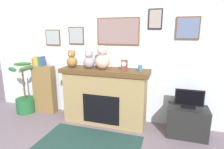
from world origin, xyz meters
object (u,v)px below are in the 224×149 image
at_px(bookshelf, 44,88).
at_px(candle_jar, 140,68).
at_px(tv_stand, 187,122).
at_px(mantel_clock, 124,65).
at_px(potted_plant, 25,100).
at_px(teddy_bear_brown, 102,58).
at_px(fireplace, 105,96).
at_px(teddy_bear_cream, 72,59).
at_px(teddy_bear_grey, 89,60).
at_px(television, 189,99).

relative_size(bookshelf, candle_jar, 11.36).
distance_m(tv_stand, mantel_clock, 1.43).
distance_m(potted_plant, teddy_bear_brown, 2.03).
height_order(fireplace, teddy_bear_cream, teddy_bear_cream).
height_order(candle_jar, teddy_bear_grey, teddy_bear_grey).
relative_size(potted_plant, tv_stand, 1.69).
bearing_deg(teddy_bear_brown, tv_stand, -1.73).
height_order(bookshelf, teddy_bear_cream, teddy_bear_cream).
bearing_deg(mantel_clock, potted_plant, -177.99).
bearing_deg(potted_plant, television, 0.53).
relative_size(potted_plant, mantel_clock, 5.89).
distance_m(bookshelf, tv_stand, 2.92).
bearing_deg(teddy_bear_brown, television, -1.78).
bearing_deg(fireplace, tv_stand, -2.47).
distance_m(fireplace, teddy_bear_brown, 0.72).
xyz_separation_m(tv_stand, teddy_bear_grey, (-1.80, 0.05, 0.96)).
height_order(potted_plant, teddy_bear_brown, teddy_bear_brown).
bearing_deg(teddy_bear_cream, tv_stand, -1.23).
bearing_deg(candle_jar, potted_plant, -178.19).
bearing_deg(teddy_bear_cream, potted_plant, -176.14).
height_order(television, teddy_bear_brown, teddy_bear_brown).
xyz_separation_m(mantel_clock, teddy_bear_brown, (-0.41, 0.00, 0.10)).
relative_size(mantel_clock, teddy_bear_cream, 0.56).
relative_size(potted_plant, television, 2.41).
distance_m(candle_jar, teddy_bear_brown, 0.71).
xyz_separation_m(television, candle_jar, (-0.83, 0.05, 0.47)).
xyz_separation_m(bookshelf, teddy_bear_cream, (0.74, -0.05, 0.66)).
bearing_deg(fireplace, mantel_clock, -2.87).
bearing_deg(candle_jar, fireplace, 178.46).
bearing_deg(teddy_bear_brown, candle_jar, 0.05).
relative_size(television, candle_jar, 4.15).
xyz_separation_m(tv_stand, teddy_bear_cream, (-2.16, 0.05, 0.96)).
height_order(potted_plant, candle_jar, candle_jar).
bearing_deg(teddy_bear_grey, teddy_bear_brown, -0.03).
distance_m(fireplace, mantel_clock, 0.72).
relative_size(mantel_clock, teddy_bear_grey, 0.54).
bearing_deg(teddy_bear_brown, fireplace, 25.85).
height_order(fireplace, teddy_bear_brown, teddy_bear_brown).
relative_size(fireplace, bookshelf, 1.35).
distance_m(bookshelf, potted_plant, 0.51).
relative_size(television, teddy_bear_grey, 1.32).
height_order(television, mantel_clock, mantel_clock).
distance_m(candle_jar, teddy_bear_grey, 0.97).
relative_size(candle_jar, teddy_bear_cream, 0.33).
bearing_deg(television, teddy_bear_brown, 178.22).
bearing_deg(potted_plant, mantel_clock, 2.01).
bearing_deg(candle_jar, teddy_bear_grey, -179.97).
height_order(fireplace, teddy_bear_grey, teddy_bear_grey).
xyz_separation_m(potted_plant, mantel_clock, (2.20, 0.08, 0.87)).
xyz_separation_m(mantel_clock, teddy_bear_grey, (-0.68, 0.00, 0.06)).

